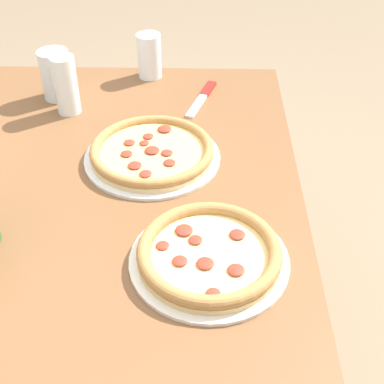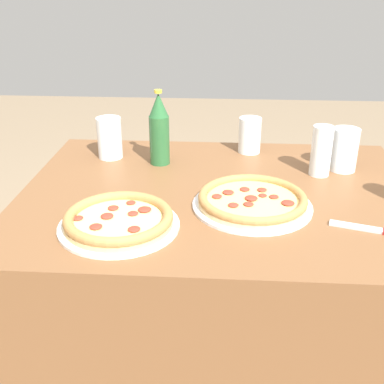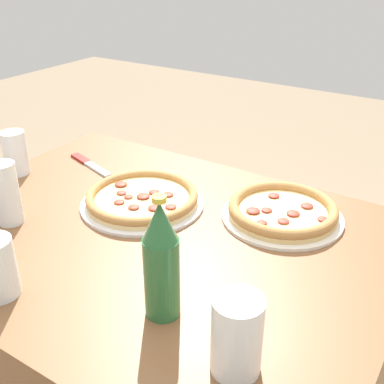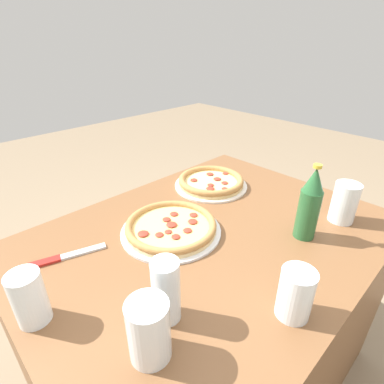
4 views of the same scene
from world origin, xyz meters
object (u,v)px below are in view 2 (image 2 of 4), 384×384
(glass_water, at_px, (344,152))
(glass_orange_juice, at_px, (250,136))
(glass_red_wine, at_px, (321,153))
(beer_bottle, at_px, (160,130))
(pizza_salami, at_px, (119,220))
(knife, at_px, (379,231))
(glass_mango_juice, at_px, (110,140))
(pizza_veggie, at_px, (253,201))

(glass_water, bearing_deg, glass_orange_juice, 153.25)
(glass_red_wine, relative_size, glass_water, 1.15)
(glass_red_wine, relative_size, beer_bottle, 0.64)
(pizza_salami, bearing_deg, glass_water, 33.68)
(pizza_salami, distance_m, beer_bottle, 0.45)
(glass_orange_juice, xyz_separation_m, glass_water, (0.29, -0.14, 0.00))
(knife, bearing_deg, glass_red_wine, 102.94)
(glass_orange_juice, relative_size, beer_bottle, 0.50)
(glass_mango_juice, bearing_deg, knife, -31.40)
(beer_bottle, height_order, knife, beer_bottle)
(pizza_veggie, bearing_deg, glass_orange_juice, 88.74)
(glass_red_wine, bearing_deg, beer_bottle, 172.75)
(glass_orange_juice, height_order, beer_bottle, beer_bottle)
(pizza_veggie, xyz_separation_m, glass_water, (0.29, 0.28, 0.04))
(beer_bottle, distance_m, knife, 0.72)
(pizza_veggie, height_order, glass_water, glass_water)
(glass_mango_juice, xyz_separation_m, knife, (0.75, -0.46, -0.06))
(beer_bottle, bearing_deg, glass_mango_juice, 165.91)
(pizza_veggie, bearing_deg, pizza_salami, -158.10)
(glass_orange_juice, bearing_deg, glass_red_wine, -42.54)
(glass_orange_juice, bearing_deg, knife, -62.09)
(pizza_veggie, xyz_separation_m, glass_orange_juice, (0.01, 0.43, 0.04))
(pizza_veggie, height_order, glass_mango_juice, glass_mango_juice)
(pizza_salami, relative_size, glass_orange_juice, 2.46)
(glass_orange_juice, relative_size, knife, 0.59)
(pizza_salami, xyz_separation_m, glass_red_wine, (0.54, 0.37, 0.05))
(pizza_veggie, relative_size, beer_bottle, 1.32)
(pizza_salami, bearing_deg, knife, 1.71)
(glass_water, bearing_deg, knife, -89.79)
(glass_red_wine, height_order, glass_water, glass_red_wine)
(pizza_veggie, distance_m, beer_bottle, 0.42)
(glass_mango_juice, distance_m, beer_bottle, 0.19)
(knife, bearing_deg, pizza_salami, -178.29)
(glass_orange_juice, distance_m, knife, 0.61)
(beer_bottle, bearing_deg, knife, -35.65)
(glass_orange_juice, bearing_deg, glass_mango_juice, -169.99)
(pizza_salami, xyz_separation_m, glass_orange_juice, (0.34, 0.56, 0.04))
(glass_water, distance_m, knife, 0.40)
(pizza_salami, bearing_deg, glass_mango_juice, 104.78)
(pizza_veggie, xyz_separation_m, glass_red_wine, (0.22, 0.24, 0.05))
(glass_orange_juice, bearing_deg, pizza_veggie, -91.26)
(glass_red_wine, xyz_separation_m, glass_mango_juice, (-0.67, 0.11, -0.01))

